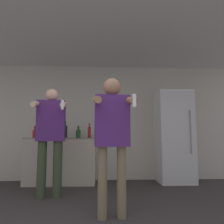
# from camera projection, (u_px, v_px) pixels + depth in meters

# --- Properties ---
(wall_back) EXTENTS (7.00, 0.06, 2.55)m
(wall_back) POSITION_uv_depth(u_px,v_px,m) (87.00, 122.00, 4.90)
(wall_back) COLOR beige
(wall_back) RESTS_ON ground_plane
(ceiling_slab) EXTENTS (7.00, 3.54, 0.05)m
(ceiling_slab) POSITION_uv_depth(u_px,v_px,m) (82.00, 35.00, 3.53)
(ceiling_slab) COLOR silver
(ceiling_slab) RESTS_ON wall_back
(refrigerator) EXTENTS (0.71, 0.68, 1.89)m
(refrigerator) POSITION_uv_depth(u_px,v_px,m) (174.00, 136.00, 4.60)
(refrigerator) COLOR white
(refrigerator) RESTS_ON ground_plane
(counter) EXTENTS (1.41, 0.64, 0.91)m
(counter) POSITION_uv_depth(u_px,v_px,m) (61.00, 160.00, 4.45)
(counter) COLOR #BCB29E
(counter) RESTS_ON ground_plane
(bottle_brown_liquor) EXTENTS (0.09, 0.09, 0.35)m
(bottle_brown_liquor) POSITION_uv_depth(u_px,v_px,m) (65.00, 131.00, 4.46)
(bottle_brown_liquor) COLOR black
(bottle_brown_liquor) RESTS_ON counter
(bottle_clear_vodka) EXTENTS (0.09, 0.09, 0.27)m
(bottle_clear_vodka) POSITION_uv_depth(u_px,v_px,m) (78.00, 133.00, 4.47)
(bottle_clear_vodka) COLOR #194723
(bottle_clear_vodka) RESTS_ON counter
(bottle_amber_bourbon) EXTENTS (0.07, 0.07, 0.30)m
(bottle_amber_bourbon) POSITION_uv_depth(u_px,v_px,m) (89.00, 132.00, 4.49)
(bottle_amber_bourbon) COLOR maroon
(bottle_amber_bourbon) RESTS_ON counter
(bottle_short_whiskey) EXTENTS (0.08, 0.08, 0.25)m
(bottle_short_whiskey) POSITION_uv_depth(u_px,v_px,m) (34.00, 134.00, 4.43)
(bottle_short_whiskey) COLOR maroon
(bottle_short_whiskey) RESTS_ON counter
(person_woman_foreground) EXTENTS (0.50, 0.48, 1.65)m
(person_woman_foreground) POSITION_uv_depth(u_px,v_px,m) (112.00, 130.00, 2.61)
(person_woman_foreground) COLOR #75664C
(person_woman_foreground) RESTS_ON ground_plane
(person_man_side) EXTENTS (0.53, 0.53, 1.71)m
(person_man_side) POSITION_uv_depth(u_px,v_px,m) (51.00, 134.00, 3.47)
(person_man_side) COLOR #38422D
(person_man_side) RESTS_ON ground_plane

